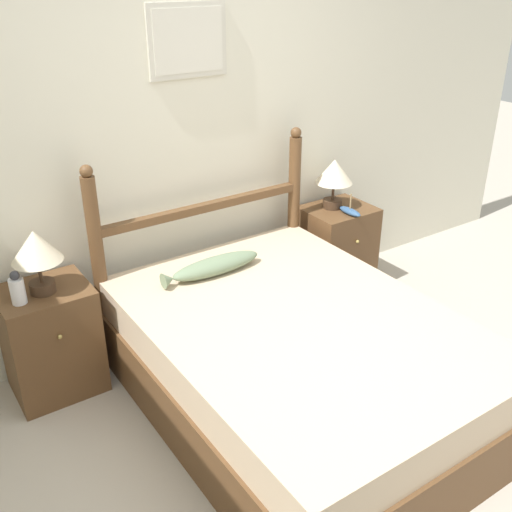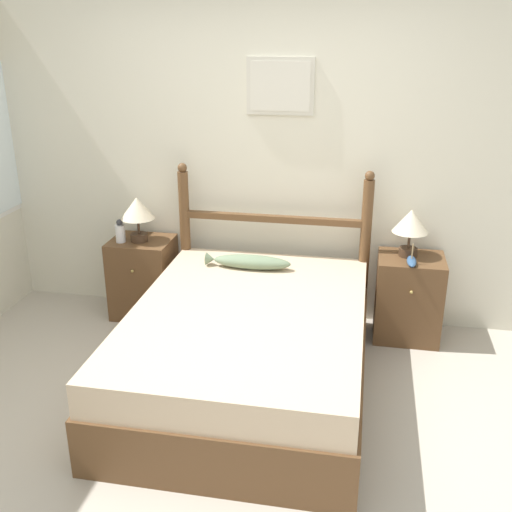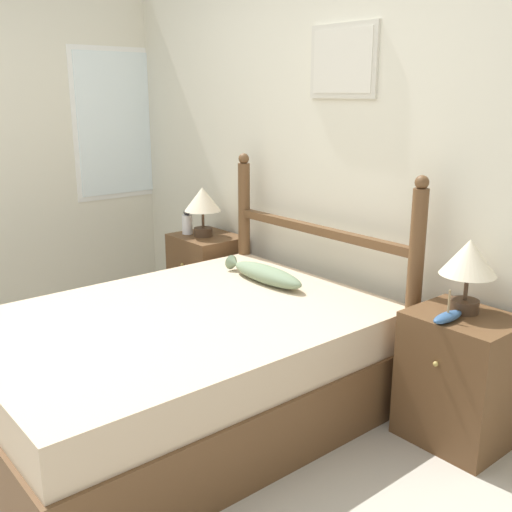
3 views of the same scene
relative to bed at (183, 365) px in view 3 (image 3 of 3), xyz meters
The scene contains 11 objects.
ground_plane 0.64m from the bed, 101.19° to the right, with size 16.00×16.00×0.00m, color #B7AD9E.
wall_back 1.54m from the bed, 95.45° to the left, with size 6.40×0.08×2.55m.
bed is the anchor object (origin of this frame).
headboard 1.05m from the bed, 90.00° to the left, with size 1.49×0.08×1.26m.
nightstand_left 1.38m from the bed, 139.32° to the left, with size 0.48×0.43×0.65m.
nightstand_right 1.38m from the bed, 40.68° to the left, with size 0.48×0.43×0.65m.
table_lamp_left 1.50m from the bed, 140.14° to the left, with size 0.26×0.26×0.36m.
table_lamp_right 1.51m from the bed, 42.62° to the left, with size 0.26×0.26×0.36m.
bottle 1.51m from the bed, 145.01° to the left, with size 0.08×0.08×0.19m.
model_boat 1.35m from the bed, 36.67° to the left, with size 0.07×0.20×0.15m.
fish_pillow 0.76m from the bed, 100.36° to the left, with size 0.63×0.14×0.10m.
Camera 3 is at (2.55, -0.97, 1.66)m, focal length 42.00 mm.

